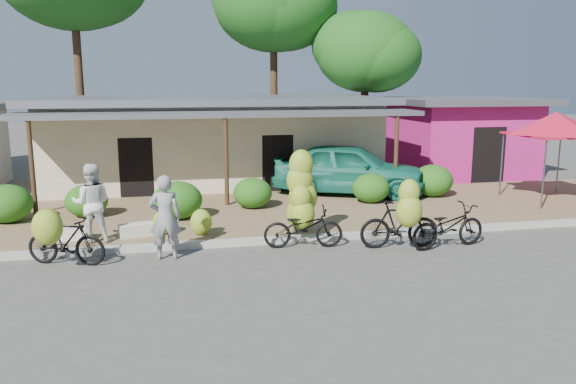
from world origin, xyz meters
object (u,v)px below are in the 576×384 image
(bike_right, at_px, (401,220))
(bike_far_right, at_px, (448,226))
(red_canopy, at_px, (556,123))
(bystander, at_px, (92,203))
(teal_van, at_px, (349,169))
(bike_left, at_px, (62,238))
(tree_center_right, at_px, (269,1))
(bike_center, at_px, (302,209))
(vendor, at_px, (165,217))
(sack_far, at_px, (75,234))
(sack_near, at_px, (137,230))
(tree_near_right, at_px, (361,50))

(bike_right, relative_size, bike_far_right, 0.93)
(red_canopy, relative_size, bystander, 1.84)
(bike_far_right, relative_size, teal_van, 0.41)
(bike_far_right, bearing_deg, bike_left, 76.88)
(red_canopy, distance_m, bystander, 14.15)
(tree_center_right, xyz_separation_m, bike_far_right, (1.38, -15.87, -7.20))
(bike_left, distance_m, bystander, 1.60)
(bike_far_right, height_order, bystander, bystander)
(red_canopy, height_order, bike_center, red_canopy)
(bike_right, xyz_separation_m, vendor, (-5.42, 0.45, 0.24))
(tree_center_right, distance_m, red_canopy, 14.83)
(teal_van, bearing_deg, tree_center_right, 29.68)
(tree_center_right, distance_m, bike_right, 17.26)
(bike_right, bearing_deg, sack_far, 80.03)
(sack_near, relative_size, teal_van, 0.17)
(bike_right, relative_size, sack_far, 2.60)
(bike_right, height_order, bike_far_right, bike_right)
(bystander, xyz_separation_m, teal_van, (7.89, 4.34, -0.07))
(bike_far_right, distance_m, sack_near, 7.63)
(tree_center_right, bearing_deg, sack_near, -113.42)
(tree_near_right, distance_m, sack_near, 16.12)
(sack_near, bearing_deg, bike_far_right, -17.01)
(bike_right, bearing_deg, sack_near, 76.35)
(red_canopy, xyz_separation_m, bike_left, (-14.37, -3.41, -1.98))
(bike_far_right, distance_m, bystander, 8.51)
(bike_right, height_order, vendor, vendor)
(tree_center_right, xyz_separation_m, tree_near_right, (4.00, -2.00, -2.33))
(tree_near_right, bearing_deg, bike_center, -114.84)
(vendor, bearing_deg, teal_van, -134.47)
(bike_right, bearing_deg, bike_far_right, -89.04)
(sack_near, bearing_deg, red_canopy, 7.14)
(sack_far, distance_m, bystander, 0.98)
(vendor, relative_size, teal_van, 0.37)
(sack_near, height_order, sack_far, sack_near)
(bike_far_right, xyz_separation_m, teal_van, (-0.39, 6.26, 0.47))
(red_canopy, xyz_separation_m, sack_near, (-12.94, -1.62, -2.34))
(tree_center_right, distance_m, bike_center, 16.48)
(bike_center, relative_size, sack_near, 2.70)
(bike_center, distance_m, vendor, 3.27)
(bike_center, distance_m, bike_far_right, 3.50)
(sack_far, bearing_deg, bike_right, -15.53)
(bike_left, xyz_separation_m, sack_near, (1.44, 1.79, -0.36))
(bike_center, relative_size, bike_far_right, 1.09)
(sack_far, xyz_separation_m, bystander, (0.47, -0.29, 0.81))
(bike_far_right, xyz_separation_m, vendor, (-6.57, 0.54, 0.43))
(red_canopy, height_order, bystander, red_canopy)
(tree_near_right, relative_size, bike_center, 3.12)
(red_canopy, distance_m, bike_right, 8.00)
(bystander, bearing_deg, vendor, 143.08)
(bike_left, bearing_deg, sack_near, -18.81)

